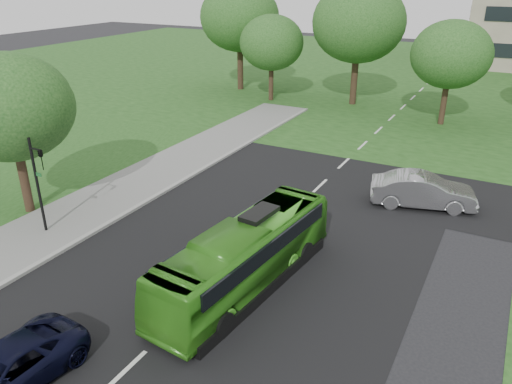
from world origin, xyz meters
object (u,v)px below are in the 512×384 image
tree_park_f (240,17)px  tree_side_near (9,107)px  tree_park_b (359,23)px  sedan (423,191)px  suv (5,370)px  tree_park_c (451,55)px  traffic_light (39,179)px  bus (246,256)px  tree_park_a (272,43)px

tree_park_f → tree_side_near: tree_park_f is taller
tree_park_b → sedan: 22.22m
tree_park_f → suv: tree_park_f is taller
tree_park_c → traffic_light: bearing=-115.3°
sedan → suv: size_ratio=1.09×
bus → sedan: bearing=72.5°
tree_park_b → sedan: tree_park_b is taller
bus → suv: bearing=-108.5°
tree_park_c → suv: 34.90m
tree_side_near → bus: 13.27m
tree_park_a → tree_side_near: bearing=-90.4°
tree_park_b → suv: bearing=-87.2°
tree_side_near → bus: size_ratio=0.84×
tree_park_c → tree_side_near: 30.03m
tree_park_a → traffic_light: (2.55, -27.88, -2.48)m
tree_park_f → traffic_light: (7.36, -30.64, -4.25)m
tree_side_near → traffic_light: size_ratio=1.71×
suv → traffic_light: bearing=136.6°
tree_park_c → sedan: (1.66, -16.01, -4.46)m
tree_park_c → sedan: size_ratio=1.52×
tree_park_c → tree_park_f: size_ratio=0.77×
sedan → traffic_light: size_ratio=1.13×
tree_park_b → tree_park_f: tree_park_b is taller
tree_park_f → sedan: 29.95m
tree_park_b → tree_park_f: 11.99m
sedan → traffic_light: (-14.40, -10.97, 1.82)m
traffic_light → tree_park_c: bearing=76.7°
sedan → tree_park_b: bearing=11.6°
tree_side_near → suv: tree_side_near is taller
tree_park_b → bus: size_ratio=1.12×
tree_park_b → suv: 37.57m
traffic_light → suv: bearing=-35.6°
tree_park_a → sedan: 24.32m
tree_park_c → tree_side_near: size_ratio=1.01×
bus → tree_park_a: bearing=120.6°
tree_park_a → suv: bearing=-75.6°
tree_park_a → tree_park_c: (15.29, -0.90, 0.16)m
bus → suv: size_ratio=1.96×
tree_park_b → tree_park_f: bearing=176.7°
tree_park_a → tree_park_b: size_ratio=0.73×
tree_park_f → sedan: size_ratio=1.98×
bus → tree_park_f: bearing=125.9°
tree_side_near → tree_park_f: bearing=99.0°
tree_park_c → suv: tree_park_c is taller
tree_park_f → tree_park_a: bearing=-29.8°
tree_park_c → tree_park_f: (-20.10, 3.66, 1.61)m
tree_park_f → suv: 40.60m
tree_side_near → suv: 13.17m
tree_park_a → sedan: size_ratio=1.48×
bus → suv: (-3.50, -7.69, -0.63)m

